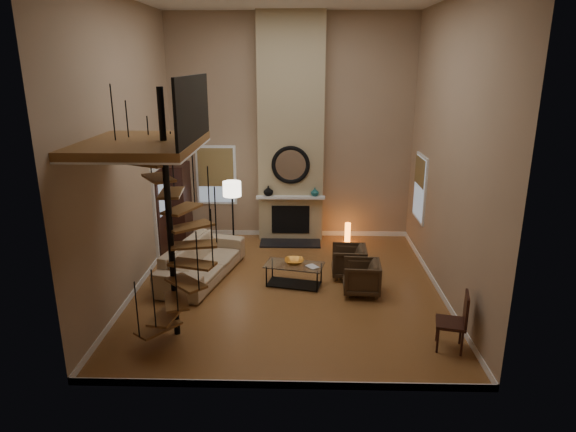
{
  "coord_description": "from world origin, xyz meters",
  "views": [
    {
      "loc": [
        0.25,
        -9.24,
        4.37
      ],
      "look_at": [
        0.0,
        0.4,
        1.4
      ],
      "focal_mm": 31.43,
      "sensor_mm": 36.0,
      "label": 1
    }
  ],
  "objects_px": {
    "hutch": "(180,204)",
    "side_chair": "(457,319)",
    "accent_lamp": "(348,233)",
    "coffee_table": "(294,272)",
    "sofa": "(202,260)",
    "armchair_far": "(365,277)",
    "armchair_near": "(352,261)",
    "floor_lamp": "(232,195)"
  },
  "relations": [
    {
      "from": "hutch",
      "to": "floor_lamp",
      "type": "relative_size",
      "value": 1.17
    },
    {
      "from": "hutch",
      "to": "coffee_table",
      "type": "bearing_deg",
      "value": -42.54
    },
    {
      "from": "hutch",
      "to": "accent_lamp",
      "type": "relative_size",
      "value": 4.02
    },
    {
      "from": "hutch",
      "to": "side_chair",
      "type": "bearing_deg",
      "value": -42.26
    },
    {
      "from": "armchair_near",
      "to": "accent_lamp",
      "type": "bearing_deg",
      "value": -179.92
    },
    {
      "from": "armchair_near",
      "to": "side_chair",
      "type": "height_order",
      "value": "side_chair"
    },
    {
      "from": "sofa",
      "to": "coffee_table",
      "type": "distance_m",
      "value": 1.97
    },
    {
      "from": "armchair_far",
      "to": "side_chair",
      "type": "xyz_separation_m",
      "value": [
        1.19,
        -1.94,
        0.17
      ]
    },
    {
      "from": "accent_lamp",
      "to": "side_chair",
      "type": "bearing_deg",
      "value": -75.52
    },
    {
      "from": "hutch",
      "to": "side_chair",
      "type": "xyz_separation_m",
      "value": [
        5.48,
        -4.98,
        -0.42
      ]
    },
    {
      "from": "armchair_near",
      "to": "armchair_far",
      "type": "xyz_separation_m",
      "value": [
        0.17,
        -0.82,
        0.0
      ]
    },
    {
      "from": "sofa",
      "to": "side_chair",
      "type": "xyz_separation_m",
      "value": [
        4.51,
        -2.65,
        0.13
      ]
    },
    {
      "from": "armchair_near",
      "to": "floor_lamp",
      "type": "distance_m",
      "value": 3.21
    },
    {
      "from": "floor_lamp",
      "to": "side_chair",
      "type": "distance_m",
      "value": 5.87
    },
    {
      "from": "sofa",
      "to": "floor_lamp",
      "type": "xyz_separation_m",
      "value": [
        0.47,
        1.51,
        1.02
      ]
    },
    {
      "from": "coffee_table",
      "to": "side_chair",
      "type": "bearing_deg",
      "value": -41.94
    },
    {
      "from": "armchair_far",
      "to": "accent_lamp",
      "type": "relative_size",
      "value": 1.41
    },
    {
      "from": "sofa",
      "to": "armchair_near",
      "type": "distance_m",
      "value": 3.15
    },
    {
      "from": "armchair_far",
      "to": "coffee_table",
      "type": "xyz_separation_m",
      "value": [
        -1.38,
        0.38,
        -0.07
      ]
    },
    {
      "from": "hutch",
      "to": "side_chair",
      "type": "distance_m",
      "value": 7.42
    },
    {
      "from": "accent_lamp",
      "to": "side_chair",
      "type": "xyz_separation_m",
      "value": [
        1.27,
        -4.91,
        0.28
      ]
    },
    {
      "from": "coffee_table",
      "to": "side_chair",
      "type": "distance_m",
      "value": 3.47
    },
    {
      "from": "armchair_far",
      "to": "accent_lamp",
      "type": "bearing_deg",
      "value": -174.65
    },
    {
      "from": "armchair_near",
      "to": "armchair_far",
      "type": "height_order",
      "value": "armchair_near"
    },
    {
      "from": "sofa",
      "to": "side_chair",
      "type": "distance_m",
      "value": 5.24
    },
    {
      "from": "sofa",
      "to": "accent_lamp",
      "type": "xyz_separation_m",
      "value": [
        3.25,
        2.26,
        -0.15
      ]
    },
    {
      "from": "armchair_near",
      "to": "coffee_table",
      "type": "distance_m",
      "value": 1.29
    },
    {
      "from": "coffee_table",
      "to": "side_chair",
      "type": "relative_size",
      "value": 1.3
    },
    {
      "from": "armchair_far",
      "to": "floor_lamp",
      "type": "distance_m",
      "value": 3.77
    },
    {
      "from": "armchair_near",
      "to": "accent_lamp",
      "type": "height_order",
      "value": "armchair_near"
    },
    {
      "from": "sofa",
      "to": "side_chair",
      "type": "height_order",
      "value": "side_chair"
    },
    {
      "from": "floor_lamp",
      "to": "accent_lamp",
      "type": "xyz_separation_m",
      "value": [
        2.77,
        0.74,
        -1.16
      ]
    },
    {
      "from": "coffee_table",
      "to": "side_chair",
      "type": "xyz_separation_m",
      "value": [
        2.58,
        -2.31,
        0.24
      ]
    },
    {
      "from": "armchair_far",
      "to": "side_chair",
      "type": "height_order",
      "value": "side_chair"
    },
    {
      "from": "floor_lamp",
      "to": "accent_lamp",
      "type": "distance_m",
      "value": 3.1
    },
    {
      "from": "sofa",
      "to": "coffee_table",
      "type": "bearing_deg",
      "value": -86.03
    },
    {
      "from": "accent_lamp",
      "to": "coffee_table",
      "type": "bearing_deg",
      "value": -116.76
    },
    {
      "from": "armchair_near",
      "to": "accent_lamp",
      "type": "relative_size",
      "value": 1.42
    },
    {
      "from": "armchair_near",
      "to": "coffee_table",
      "type": "height_order",
      "value": "armchair_near"
    },
    {
      "from": "armchair_near",
      "to": "floor_lamp",
      "type": "bearing_deg",
      "value": -115.1
    },
    {
      "from": "armchair_far",
      "to": "side_chair",
      "type": "relative_size",
      "value": 0.74
    },
    {
      "from": "armchair_far",
      "to": "floor_lamp",
      "type": "relative_size",
      "value": 0.41
    }
  ]
}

